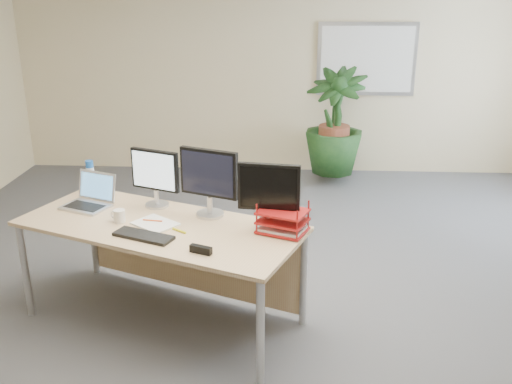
# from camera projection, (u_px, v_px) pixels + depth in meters

# --- Properties ---
(floor) EXTENTS (8.00, 8.00, 0.00)m
(floor) POSITION_uv_depth(u_px,v_px,m) (261.00, 327.00, 4.38)
(floor) COLOR #47474C
(floor) RESTS_ON ground
(back_wall) EXTENTS (7.00, 0.04, 2.70)m
(back_wall) POSITION_uv_depth(u_px,v_px,m) (275.00, 73.00, 7.67)
(back_wall) COLOR beige
(back_wall) RESTS_ON floor
(whiteboard) EXTENTS (1.30, 0.04, 0.95)m
(whiteboard) POSITION_uv_depth(u_px,v_px,m) (367.00, 59.00, 7.50)
(whiteboard) COLOR #B3B3B8
(whiteboard) RESTS_ON back_wall
(desk) EXTENTS (2.28, 1.60, 0.81)m
(desk) POSITION_uv_depth(u_px,v_px,m) (169.00, 239.00, 4.37)
(desk) COLOR tan
(desk) RESTS_ON floor
(floor_plant) EXTENTS (1.11, 1.11, 1.50)m
(floor_plant) POSITION_uv_depth(u_px,v_px,m) (334.00, 127.00, 7.32)
(floor_plant) COLOR #143717
(floor_plant) RESTS_ON floor
(monitor_left) EXTENTS (0.40, 0.19, 0.46)m
(monitor_left) POSITION_uv_depth(u_px,v_px,m) (155.00, 174.00, 4.46)
(monitor_left) COLOR #BABABF
(monitor_left) RESTS_ON desk
(monitor_right) EXTENTS (0.45, 0.21, 0.52)m
(monitor_right) POSITION_uv_depth(u_px,v_px,m) (209.00, 178.00, 4.27)
(monitor_right) COLOR #BABABF
(monitor_right) RESTS_ON desk
(monitor_dark) EXTENTS (0.44, 0.20, 0.49)m
(monitor_dark) POSITION_uv_depth(u_px,v_px,m) (269.00, 193.00, 4.02)
(monitor_dark) COLOR #BABABF
(monitor_dark) RESTS_ON desk
(laptop) EXTENTS (0.44, 0.42, 0.25)m
(laptop) POSITION_uv_depth(u_px,v_px,m) (90.00, 198.00, 4.54)
(laptop) COLOR #B9B8BD
(laptop) RESTS_ON desk
(keyboard) EXTENTS (0.46, 0.30, 0.02)m
(keyboard) POSITION_uv_depth(u_px,v_px,m) (144.00, 236.00, 3.98)
(keyboard) COLOR black
(keyboard) RESTS_ON desk
(coffee_mug) EXTENTS (0.12, 0.08, 0.10)m
(coffee_mug) POSITION_uv_depth(u_px,v_px,m) (119.00, 216.00, 4.23)
(coffee_mug) COLOR white
(coffee_mug) RESTS_ON desk
(spiral_notebook) EXTENTS (0.38, 0.37, 0.01)m
(spiral_notebook) POSITION_uv_depth(u_px,v_px,m) (155.00, 224.00, 4.20)
(spiral_notebook) COLOR silver
(spiral_notebook) RESTS_ON desk
(orange_pen) EXTENTS (0.15, 0.03, 0.01)m
(orange_pen) POSITION_uv_depth(u_px,v_px,m) (153.00, 220.00, 4.23)
(orange_pen) COLOR #F6581B
(orange_pen) RESTS_ON spiral_notebook
(yellow_highlighter) EXTENTS (0.11, 0.08, 0.02)m
(yellow_highlighter) POSITION_uv_depth(u_px,v_px,m) (179.00, 231.00, 4.08)
(yellow_highlighter) COLOR yellow
(yellow_highlighter) RESTS_ON desk
(water_bottle) EXTENTS (0.07, 0.07, 0.27)m
(water_bottle) POSITION_uv_depth(u_px,v_px,m) (91.00, 177.00, 4.83)
(water_bottle) COLOR silver
(water_bottle) RESTS_ON desk
(letter_tray) EXTENTS (0.40, 0.36, 0.16)m
(letter_tray) POSITION_uv_depth(u_px,v_px,m) (283.00, 223.00, 4.05)
(letter_tray) COLOR maroon
(letter_tray) RESTS_ON desk
(stapler) EXTENTS (0.16, 0.09, 0.05)m
(stapler) POSITION_uv_depth(u_px,v_px,m) (201.00, 250.00, 3.74)
(stapler) COLOR black
(stapler) RESTS_ON desk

